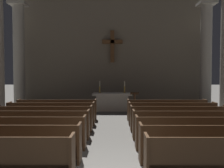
{
  "coord_description": "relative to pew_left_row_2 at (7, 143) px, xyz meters",
  "views": [
    {
      "loc": [
        0.09,
        -5.17,
        2.19
      ],
      "look_at": [
        0.0,
        8.31,
        1.57
      ],
      "focal_mm": 42.21,
      "sensor_mm": 36.0,
      "label": 1
    }
  ],
  "objects": [
    {
      "name": "candlestick_right",
      "position": [
        3.18,
        8.52,
        0.74
      ],
      "size": [
        0.16,
        0.16,
        0.66
      ],
      "color": "#B79338",
      "rests_on": "altar"
    },
    {
      "name": "pew_right_row_7",
      "position": [
        4.97,
        5.61,
        0.0
      ],
      "size": [
        3.55,
        0.5,
        0.95
      ],
      "color": "#422B19",
      "rests_on": "ground"
    },
    {
      "name": "apse_with_cross",
      "position": [
        2.48,
        10.87,
        2.99
      ],
      "size": [
        12.15,
        0.49,
        6.93
      ],
      "color": "#706656",
      "rests_on": "ground"
    },
    {
      "name": "pew_right_row_4",
      "position": [
        4.97,
        2.24,
        0.0
      ],
      "size": [
        3.55,
        0.5,
        0.95
      ],
      "color": "#422B19",
      "rests_on": "ground"
    },
    {
      "name": "altar",
      "position": [
        2.48,
        8.52,
        0.06
      ],
      "size": [
        2.2,
        0.9,
        1.01
      ],
      "color": "#BCB7AD",
      "rests_on": "ground"
    },
    {
      "name": "pew_left_row_6",
      "position": [
        0.0,
        4.49,
        0.0
      ],
      "size": [
        3.55,
        0.5,
        0.95
      ],
      "color": "#422B19",
      "rests_on": "ground"
    },
    {
      "name": "candlestick_left",
      "position": [
        1.78,
        8.52,
        0.74
      ],
      "size": [
        0.16,
        0.16,
        0.66
      ],
      "color": "#B79338",
      "rests_on": "altar"
    },
    {
      "name": "pew_left_row_5",
      "position": [
        0.0,
        3.37,
        0.0
      ],
      "size": [
        3.55,
        0.5,
        0.95
      ],
      "color": "#422B19",
      "rests_on": "ground"
    },
    {
      "name": "column_left_fourth",
      "position": [
        -3.05,
        9.37,
        2.58
      ],
      "size": [
        1.0,
        1.0,
        6.28
      ],
      "color": "#9E998E",
      "rests_on": "ground"
    },
    {
      "name": "lectern",
      "position": [
        3.65,
        7.32,
        0.07
      ],
      "size": [
        0.44,
        0.36,
        1.15
      ],
      "color": "#422B19",
      "rests_on": "ground"
    },
    {
      "name": "pew_right_row_5",
      "position": [
        4.97,
        3.37,
        0.0
      ],
      "size": [
        3.55,
        0.5,
        0.95
      ],
      "color": "#422B19",
      "rests_on": "ground"
    },
    {
      "name": "pew_left_row_7",
      "position": [
        0.0,
        5.61,
        0.0
      ],
      "size": [
        3.55,
        0.5,
        0.95
      ],
      "color": "#422B19",
      "rests_on": "ground"
    },
    {
      "name": "pew_left_row_2",
      "position": [
        0.0,
        0.0,
        0.0
      ],
      "size": [
        3.55,
        0.5,
        0.95
      ],
      "color": "#422B19",
      "rests_on": "ground"
    },
    {
      "name": "pew_right_row_2",
      "position": [
        4.97,
        0.0,
        0.0
      ],
      "size": [
        3.55,
        0.5,
        0.95
      ],
      "color": "#422B19",
      "rests_on": "ground"
    },
    {
      "name": "pew_left_row_3",
      "position": [
        0.0,
        1.12,
        0.0
      ],
      "size": [
        3.55,
        0.5,
        0.95
      ],
      "color": "#422B19",
      "rests_on": "ground"
    },
    {
      "name": "pew_right_row_3",
      "position": [
        4.97,
        1.12,
        0.0
      ],
      "size": [
        3.55,
        0.5,
        0.95
      ],
      "color": "#422B19",
      "rests_on": "ground"
    },
    {
      "name": "pew_left_row_4",
      "position": [
        0.0,
        2.24,
        0.0
      ],
      "size": [
        3.55,
        0.5,
        0.95
      ],
      "color": "#422B19",
      "rests_on": "ground"
    },
    {
      "name": "pew_right_row_6",
      "position": [
        4.97,
        4.49,
        0.0
      ],
      "size": [
        3.55,
        0.5,
        0.95
      ],
      "color": "#422B19",
      "rests_on": "ground"
    },
    {
      "name": "column_right_fourth",
      "position": [
        8.02,
        9.37,
        2.58
      ],
      "size": [
        1.0,
        1.0,
        6.28
      ],
      "color": "#9E998E",
      "rests_on": "ground"
    }
  ]
}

